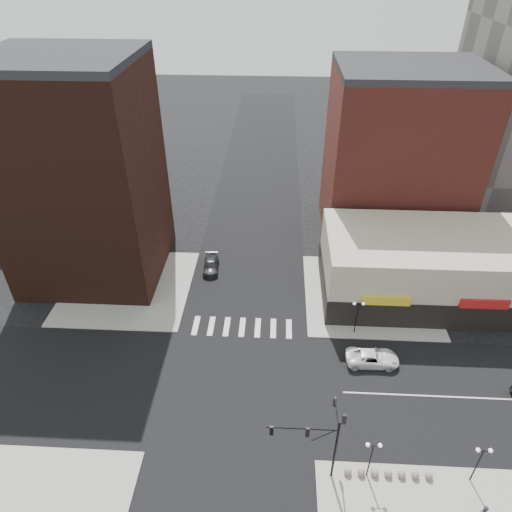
{
  "coord_description": "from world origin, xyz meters",
  "views": [
    {
      "loc": [
        3.32,
        -28.08,
        34.82
      ],
      "look_at": [
        1.52,
        6.11,
        11.0
      ],
      "focal_mm": 32.0,
      "sensor_mm": 36.0,
      "label": 1
    }
  ],
  "objects_px": {
    "traffic_signal": "(324,434)",
    "street_lamp_se_a": "(372,451)",
    "street_lamp_se_b": "(481,457)",
    "white_suv": "(372,358)",
    "street_lamp_ne": "(358,310)",
    "dark_sedan_north": "(211,265)"
  },
  "relations": [
    {
      "from": "traffic_signal",
      "to": "street_lamp_se_a",
      "type": "distance_m",
      "value": 4.12
    },
    {
      "from": "street_lamp_se_b",
      "to": "white_suv",
      "type": "height_order",
      "value": "street_lamp_se_b"
    },
    {
      "from": "street_lamp_se_b",
      "to": "street_lamp_ne",
      "type": "relative_size",
      "value": 1.0
    },
    {
      "from": "dark_sedan_north",
      "to": "street_lamp_se_a",
      "type": "bearing_deg",
      "value": -62.9
    },
    {
      "from": "traffic_signal",
      "to": "street_lamp_se_b",
      "type": "bearing_deg",
      "value": -0.82
    },
    {
      "from": "street_lamp_se_b",
      "to": "white_suv",
      "type": "xyz_separation_m",
      "value": [
        -5.79,
        11.81,
        -2.57
      ]
    },
    {
      "from": "street_lamp_se_b",
      "to": "street_lamp_ne",
      "type": "distance_m",
      "value": 17.46
    },
    {
      "from": "traffic_signal",
      "to": "street_lamp_ne",
      "type": "xyz_separation_m",
      "value": [
        4.76,
        15.83,
        -1.67
      ]
    },
    {
      "from": "white_suv",
      "to": "dark_sedan_north",
      "type": "distance_m",
      "value": 23.39
    },
    {
      "from": "street_lamp_se_a",
      "to": "white_suv",
      "type": "bearing_deg",
      "value": 79.39
    },
    {
      "from": "street_lamp_ne",
      "to": "white_suv",
      "type": "relative_size",
      "value": 0.8
    },
    {
      "from": "street_lamp_ne",
      "to": "dark_sedan_north",
      "type": "distance_m",
      "value": 20.13
    },
    {
      "from": "street_lamp_se_b",
      "to": "street_lamp_ne",
      "type": "height_order",
      "value": "same"
    },
    {
      "from": "traffic_signal",
      "to": "street_lamp_se_a",
      "type": "height_order",
      "value": "traffic_signal"
    },
    {
      "from": "street_lamp_se_b",
      "to": "white_suv",
      "type": "bearing_deg",
      "value": 116.1
    },
    {
      "from": "street_lamp_se_a",
      "to": "dark_sedan_north",
      "type": "bearing_deg",
      "value": 120.87
    },
    {
      "from": "traffic_signal",
      "to": "dark_sedan_north",
      "type": "bearing_deg",
      "value": 114.66
    },
    {
      "from": "traffic_signal",
      "to": "white_suv",
      "type": "height_order",
      "value": "traffic_signal"
    },
    {
      "from": "traffic_signal",
      "to": "dark_sedan_north",
      "type": "relative_size",
      "value": 1.69
    },
    {
      "from": "street_lamp_se_b",
      "to": "street_lamp_ne",
      "type": "xyz_separation_m",
      "value": [
        -7.0,
        16.0,
        0.0
      ]
    },
    {
      "from": "white_suv",
      "to": "dark_sedan_north",
      "type": "xyz_separation_m",
      "value": [
        -18.12,
        14.8,
        -0.06
      ]
    },
    {
      "from": "street_lamp_se_a",
      "to": "street_lamp_se_b",
      "type": "height_order",
      "value": "same"
    }
  ]
}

